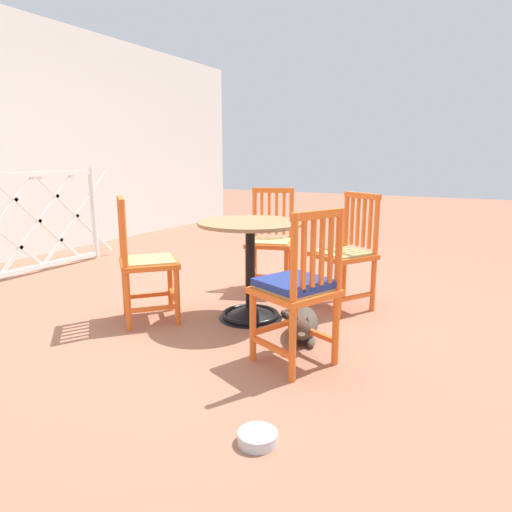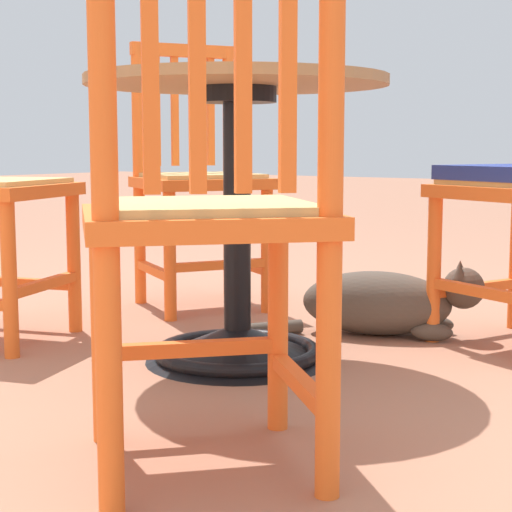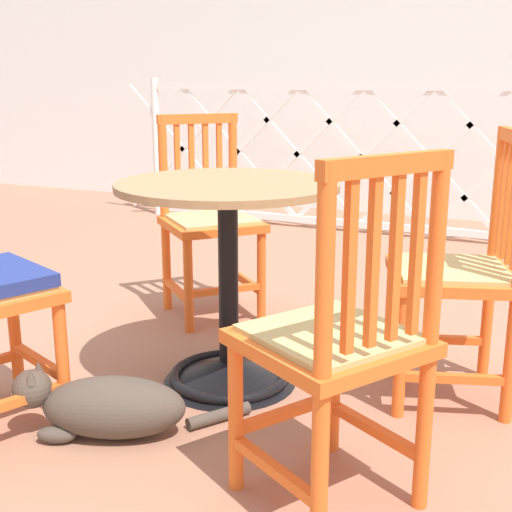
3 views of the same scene
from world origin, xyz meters
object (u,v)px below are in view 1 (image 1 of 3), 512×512
object	(u,v)px
cafe_table	(250,281)
orange_chair_at_corner	(270,243)
orange_chair_near_fence	(297,290)
tabby_cat	(303,325)
orange_chair_facing_out	(346,255)
orange_chair_by_planter	(145,263)
pet_water_bowl	(258,438)

from	to	relation	value
cafe_table	orange_chair_at_corner	size ratio (longest dim) A/B	0.83
orange_chair_at_corner	orange_chair_near_fence	bearing A→B (deg)	-147.51
cafe_table	tabby_cat	distance (m)	0.57
orange_chair_facing_out	orange_chair_by_planter	size ratio (longest dim) A/B	1.00
orange_chair_near_fence	pet_water_bowl	world-z (taller)	orange_chair_near_fence
orange_chair_by_planter	orange_chair_near_fence	xyz separation A→B (m)	(-0.14, -1.26, 0.01)
cafe_table	tabby_cat	bearing A→B (deg)	-110.35
pet_water_bowl	tabby_cat	bearing A→B (deg)	13.83
cafe_table	orange_chair_near_fence	size ratio (longest dim) A/B	0.83
orange_chair_at_corner	pet_water_bowl	xyz separation A→B (m)	(-2.09, -1.00, -0.41)
orange_chair_facing_out	tabby_cat	bearing A→B (deg)	176.87
orange_chair_facing_out	orange_chair_near_fence	xyz separation A→B (m)	(-1.12, -0.07, 0.01)
orange_chair_at_corner	pet_water_bowl	world-z (taller)	orange_chair_at_corner
cafe_table	pet_water_bowl	world-z (taller)	cafe_table
orange_chair_facing_out	orange_chair_by_planter	xyz separation A→B (m)	(-0.98, 1.19, 0.00)
orange_chair_near_fence	tabby_cat	world-z (taller)	orange_chair_near_fence
orange_chair_facing_out	orange_chair_by_planter	world-z (taller)	same
tabby_cat	orange_chair_at_corner	bearing A→B (deg)	37.39
cafe_table	orange_chair_facing_out	bearing A→B (deg)	-43.76
cafe_table	orange_chair_near_fence	bearing A→B (deg)	-131.93
cafe_table	orange_chair_by_planter	distance (m)	0.78
orange_chair_facing_out	orange_chair_at_corner	xyz separation A→B (m)	(0.18, 0.76, 0.00)
cafe_table	tabby_cat	size ratio (longest dim) A/B	1.20
orange_chair_near_fence	pet_water_bowl	xyz separation A→B (m)	(-0.79, -0.17, -0.42)
orange_chair_facing_out	tabby_cat	size ratio (longest dim) A/B	1.44
orange_chair_near_fence	tabby_cat	bearing A→B (deg)	17.31
orange_chair_facing_out	tabby_cat	distance (m)	0.83
orange_chair_by_planter	orange_chair_near_fence	bearing A→B (deg)	-96.42
cafe_table	orange_chair_by_planter	xyz separation A→B (m)	(-0.41, 0.64, 0.15)
tabby_cat	pet_water_bowl	xyz separation A→B (m)	(-1.15, -0.28, -0.07)
orange_chair_at_corner	orange_chair_facing_out	bearing A→B (deg)	-103.71
orange_chair_facing_out	pet_water_bowl	world-z (taller)	orange_chair_facing_out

